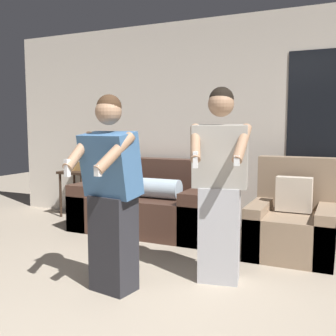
{
  "coord_description": "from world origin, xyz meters",
  "views": [
    {
      "loc": [
        1.39,
        -1.79,
        1.32
      ],
      "look_at": [
        0.08,
        1.11,
        0.99
      ],
      "focal_mm": 42.0,
      "sensor_mm": 36.0,
      "label": 1
    }
  ],
  "objects_px": {
    "side_table": "(77,179)",
    "person_left": "(111,195)",
    "armchair": "(293,223)",
    "person_right": "(220,186)",
    "couch": "(149,205)"
  },
  "relations": [
    {
      "from": "person_right",
      "to": "person_left",
      "type": "bearing_deg",
      "value": -142.63
    },
    {
      "from": "armchair",
      "to": "person_left",
      "type": "distance_m",
      "value": 2.06
    },
    {
      "from": "armchair",
      "to": "person_left",
      "type": "relative_size",
      "value": 0.63
    },
    {
      "from": "person_left",
      "to": "person_right",
      "type": "bearing_deg",
      "value": 37.37
    },
    {
      "from": "couch",
      "to": "side_table",
      "type": "bearing_deg",
      "value": 168.8
    },
    {
      "from": "couch",
      "to": "armchair",
      "type": "bearing_deg",
      "value": -6.65
    },
    {
      "from": "side_table",
      "to": "person_right",
      "type": "relative_size",
      "value": 0.5
    },
    {
      "from": "side_table",
      "to": "person_left",
      "type": "height_order",
      "value": "person_left"
    },
    {
      "from": "armchair",
      "to": "person_right",
      "type": "bearing_deg",
      "value": -114.59
    },
    {
      "from": "armchair",
      "to": "side_table",
      "type": "height_order",
      "value": "armchair"
    },
    {
      "from": "armchair",
      "to": "person_right",
      "type": "xyz_separation_m",
      "value": [
        -0.48,
        -1.05,
        0.51
      ]
    },
    {
      "from": "side_table",
      "to": "person_right",
      "type": "bearing_deg",
      "value": -29.98
    },
    {
      "from": "armchair",
      "to": "person_right",
      "type": "height_order",
      "value": "person_right"
    },
    {
      "from": "side_table",
      "to": "person_left",
      "type": "bearing_deg",
      "value": -47.29
    },
    {
      "from": "couch",
      "to": "armchair",
      "type": "height_order",
      "value": "armchair"
    }
  ]
}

